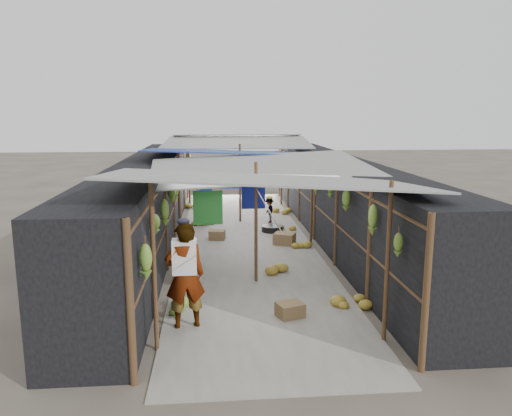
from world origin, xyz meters
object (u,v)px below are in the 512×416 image
object	(u,v)px
shopper_blue	(206,200)
vendor_elderly	(185,276)
black_basin	(272,229)
crate_near	(290,310)
vendor_seated	(269,211)

from	to	relation	value
shopper_blue	vendor_elderly	bearing A→B (deg)	-100.98
shopper_blue	black_basin	bearing A→B (deg)	-36.16
crate_near	vendor_seated	size ratio (longest dim) A/B	0.54
black_basin	vendor_elderly	world-z (taller)	vendor_elderly
shopper_blue	vendor_seated	bearing A→B (deg)	-3.30
vendor_elderly	vendor_seated	size ratio (longest dim) A/B	2.17
vendor_elderly	black_basin	bearing A→B (deg)	-120.39
shopper_blue	vendor_seated	world-z (taller)	shopper_blue
crate_near	vendor_seated	xyz separation A→B (m)	(0.51, 7.70, 0.29)
black_basin	shopper_blue	distance (m)	2.39
vendor_seated	crate_near	bearing A→B (deg)	-12.05
vendor_elderly	vendor_seated	xyz separation A→B (m)	(2.34, 7.94, -0.50)
black_basin	vendor_seated	xyz separation A→B (m)	(0.05, 1.24, 0.33)
black_basin	shopper_blue	xyz separation A→B (m)	(-2.02, 1.04, 0.75)
black_basin	vendor_seated	world-z (taller)	vendor_seated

